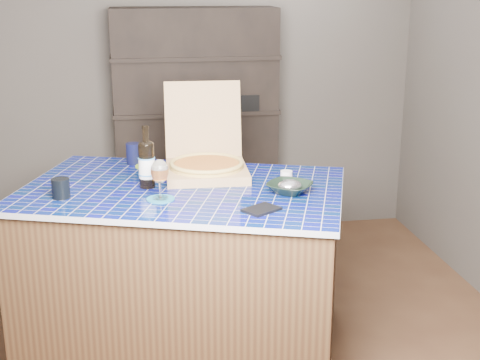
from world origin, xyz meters
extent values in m
plane|color=brown|center=(0.00, 0.00, 0.00)|extent=(3.50, 3.50, 0.00)
plane|color=#4D4942|center=(0.00, 1.75, 1.25)|extent=(3.50, 0.00, 3.50)
plane|color=#4D4942|center=(0.00, -1.75, 1.25)|extent=(3.50, 0.00, 3.50)
cube|color=black|center=(0.00, 1.53, 0.90)|extent=(1.20, 0.40, 1.80)
cube|color=black|center=(0.25, 1.48, 1.12)|extent=(0.40, 0.32, 0.12)
cube|color=#4C341D|center=(-0.22, -0.01, 0.45)|extent=(1.89, 1.50, 0.90)
cube|color=#041947|center=(-0.22, -0.01, 0.91)|extent=(1.95, 1.56, 0.03)
cube|color=tan|center=(-0.07, 0.18, 0.95)|extent=(0.47, 0.47, 0.05)
cube|color=tan|center=(-0.06, 0.45, 1.20)|extent=(0.45, 0.12, 0.44)
cylinder|color=tan|center=(-0.07, 0.18, 0.99)|extent=(0.42, 0.42, 0.01)
cylinder|color=maroon|center=(-0.07, 0.18, 1.00)|extent=(0.36, 0.36, 0.01)
torus|color=tan|center=(-0.07, 0.18, 1.00)|extent=(0.42, 0.42, 0.02)
cylinder|color=black|center=(-0.41, 0.02, 1.04)|extent=(0.08, 0.08, 0.23)
ellipsoid|color=black|center=(-0.41, 0.02, 1.16)|extent=(0.08, 0.08, 0.05)
cylinder|color=black|center=(-0.41, 0.02, 1.22)|extent=(0.03, 0.03, 0.09)
cylinder|color=white|center=(-0.41, 0.02, 1.03)|extent=(0.09, 0.09, 0.11)
cylinder|color=#4295E2|center=(-0.41, 0.02, 1.00)|extent=(0.09, 0.09, 0.01)
cylinder|color=#4295E2|center=(-0.41, 0.02, 1.09)|extent=(0.09, 0.09, 0.01)
cylinder|color=#1B6D8D|center=(-0.35, -0.21, 0.93)|extent=(0.14, 0.14, 0.01)
cylinder|color=white|center=(-0.35, -0.21, 0.94)|extent=(0.08, 0.08, 0.01)
cylinder|color=white|center=(-0.35, -0.21, 0.98)|extent=(0.01, 0.01, 0.09)
ellipsoid|color=white|center=(-0.35, -0.21, 1.08)|extent=(0.09, 0.09, 0.12)
cylinder|color=#C2671F|center=(-0.35, -0.21, 1.07)|extent=(0.07, 0.07, 0.06)
cylinder|color=white|center=(-0.35, -0.21, 1.10)|extent=(0.08, 0.08, 0.02)
cylinder|color=black|center=(-0.85, -0.10, 0.98)|extent=(0.09, 0.09, 0.10)
cube|color=black|center=(0.12, -0.46, 0.93)|extent=(0.21, 0.19, 0.01)
imported|color=black|center=(0.32, -0.20, 0.96)|extent=(0.32, 0.32, 0.06)
ellipsoid|color=silver|center=(0.32, -0.20, 0.97)|extent=(0.13, 0.11, 0.06)
cylinder|color=white|center=(0.35, 0.01, 0.96)|extent=(0.06, 0.06, 0.06)
cylinder|color=black|center=(-0.48, 0.50, 0.99)|extent=(0.08, 0.08, 0.13)
cylinder|color=#8CB226|center=(-0.38, 0.42, 0.93)|extent=(0.17, 0.17, 0.01)
camera|label=1|loc=(-0.47, -3.43, 2.00)|focal=50.00mm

